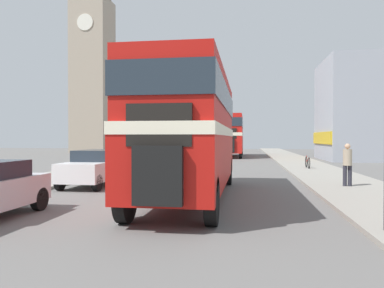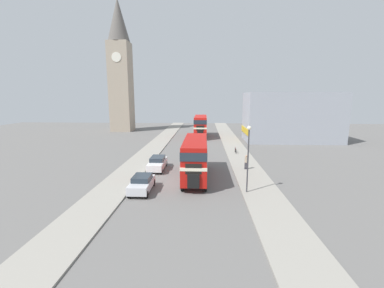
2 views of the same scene
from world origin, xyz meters
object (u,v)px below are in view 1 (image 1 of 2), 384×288
at_px(bus_distant, 231,132).
at_px(pedestrian_walking, 347,162).
at_px(car_parked_mid, 97,167).
at_px(church_tower, 93,39).
at_px(double_decker_bus, 192,125).
at_px(bicycle_on_pavement, 308,162).

distance_m(bus_distant, pedestrian_walking, 25.83).
bearing_deg(car_parked_mid, bus_distant, 79.57).
xyz_separation_m(bus_distant, church_tower, (-19.74, 9.47, 13.31)).
bearing_deg(double_decker_bus, pedestrian_walking, 28.10).
bearing_deg(double_decker_bus, church_tower, 117.51).
relative_size(pedestrian_walking, bicycle_on_pavement, 0.96).
bearing_deg(bus_distant, double_decker_bus, -90.22).
xyz_separation_m(car_parked_mid, bicycle_on_pavement, (10.20, 9.10, -0.30)).
bearing_deg(car_parked_mid, bicycle_on_pavement, 41.74).
distance_m(double_decker_bus, church_tower, 44.61).
xyz_separation_m(double_decker_bus, bicycle_on_pavement, (5.64, 12.01, -1.96)).
distance_m(pedestrian_walking, church_tower, 45.45).
bearing_deg(bicycle_on_pavement, car_parked_mid, -138.26).
distance_m(car_parked_mid, pedestrian_walking, 10.33).
bearing_deg(bicycle_on_pavement, pedestrian_walking, -89.14).
bearing_deg(pedestrian_walking, church_tower, 126.28).
relative_size(double_decker_bus, bus_distant, 0.99).
xyz_separation_m(bicycle_on_pavement, church_tower, (-25.28, 25.70, 15.47)).
distance_m(bicycle_on_pavement, church_tower, 39.23).
bearing_deg(bus_distant, pedestrian_walking, -77.30).
xyz_separation_m(double_decker_bus, pedestrian_walking, (5.78, 3.08, -1.37)).
bearing_deg(pedestrian_walking, double_decker_bus, -151.90).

